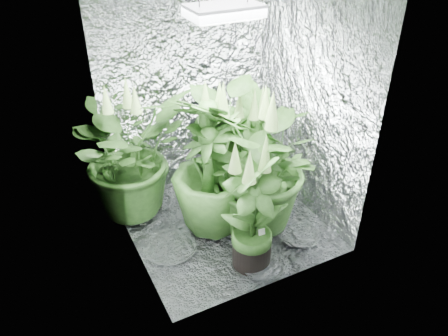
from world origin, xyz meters
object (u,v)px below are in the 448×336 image
at_px(plant_a, 129,154).
at_px(plant_d, 212,166).
at_px(plant_e, 256,167).
at_px(plant_c, 245,147).
at_px(circulation_fan, 253,164).
at_px(plant_b, 221,154).
at_px(grow_lamp, 224,11).
at_px(plant_f, 253,212).

bearing_deg(plant_a, plant_d, -44.32).
bearing_deg(plant_e, plant_a, 139.45).
distance_m(plant_c, circulation_fan, 0.52).
bearing_deg(plant_b, plant_d, -126.67).
relative_size(plant_c, plant_e, 0.86).
distance_m(grow_lamp, plant_e, 1.23).
height_order(plant_e, plant_f, plant_e).
height_order(plant_a, plant_d, plant_d).
bearing_deg(plant_d, plant_e, -32.55).
height_order(grow_lamp, plant_c, grow_lamp).
relative_size(plant_a, plant_c, 1.18).
xyz_separation_m(plant_a, plant_f, (0.61, -1.09, -0.09)).
bearing_deg(plant_b, plant_a, 163.14).
height_order(plant_c, plant_f, plant_c).
bearing_deg(grow_lamp, plant_c, 39.35).
bearing_deg(plant_d, plant_b, 53.33).
distance_m(grow_lamp, plant_f, 1.43).
relative_size(plant_b, plant_e, 0.84).
height_order(plant_d, plant_e, plant_d).
bearing_deg(plant_c, plant_e, -109.61).
bearing_deg(plant_e, plant_b, 99.29).
relative_size(plant_a, plant_f, 1.21).
height_order(plant_b, circulation_fan, plant_b).
xyz_separation_m(plant_a, plant_b, (0.76, -0.23, -0.08)).
height_order(grow_lamp, plant_b, grow_lamp).
relative_size(plant_c, plant_f, 1.02).
height_order(plant_a, plant_f, plant_a).
bearing_deg(plant_c, circulation_fan, 45.53).
relative_size(grow_lamp, plant_d, 0.38).
distance_m(plant_a, circulation_fan, 1.34).
bearing_deg(plant_f, plant_c, 64.39).
bearing_deg(grow_lamp, plant_f, -93.26).
xyz_separation_m(grow_lamp, plant_a, (-0.64, 0.55, -1.23)).
height_order(plant_c, plant_e, plant_e).
distance_m(plant_a, plant_d, 0.76).
relative_size(grow_lamp, plant_f, 0.45).
relative_size(plant_b, circulation_fan, 3.39).
bearing_deg(plant_c, plant_f, -115.61).
bearing_deg(grow_lamp, plant_e, -40.89).
bearing_deg(plant_f, plant_b, 79.76).
distance_m(grow_lamp, plant_c, 1.39).
xyz_separation_m(plant_d, plant_e, (0.30, -0.19, 0.01)).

